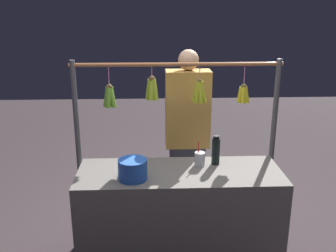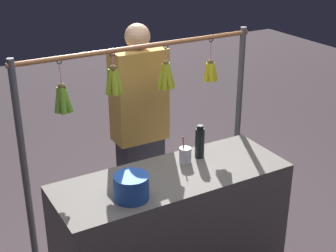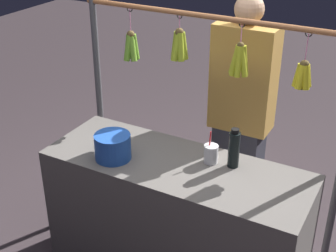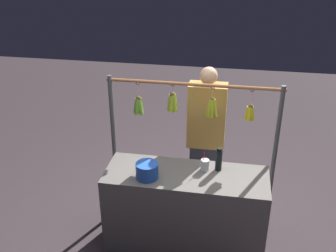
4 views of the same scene
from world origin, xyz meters
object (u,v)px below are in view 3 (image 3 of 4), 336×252
(water_bottle, at_px, (234,149))
(vendor_person, at_px, (241,122))
(drink_cup, at_px, (211,154))
(blue_bucket, at_px, (113,147))

(water_bottle, relative_size, vendor_person, 0.14)
(drink_cup, bearing_deg, water_bottle, -171.17)
(water_bottle, bearing_deg, vendor_person, -73.23)
(blue_bucket, relative_size, drink_cup, 1.11)
(drink_cup, bearing_deg, blue_bucket, 24.29)
(water_bottle, xyz_separation_m, blue_bucket, (0.64, 0.25, -0.04))
(vendor_person, bearing_deg, water_bottle, 106.77)
(blue_bucket, xyz_separation_m, vendor_person, (-0.47, -0.82, -0.09))
(blue_bucket, bearing_deg, drink_cup, -155.71)
(drink_cup, relative_size, vendor_person, 0.11)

